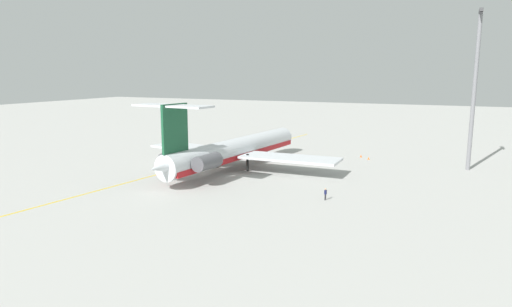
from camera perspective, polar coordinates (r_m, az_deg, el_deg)
ground at (r=85.15m, az=-4.97°, el=-1.33°), size 375.20×375.20×0.00m
main_jetliner at (r=79.74m, az=-3.06°, el=0.41°), size 43.15×38.14×12.56m
ground_crew_near_nose at (r=61.37m, az=8.82°, el=-4.93°), size 0.35×0.29×1.66m
ground_crew_near_tail at (r=107.41m, az=-2.04°, el=1.70°), size 0.41×0.28×1.77m
safety_cone_nose at (r=91.88m, az=14.12°, el=-0.58°), size 0.40×0.40×0.55m
safety_cone_wingtip at (r=109.60m, az=-4.26°, el=1.40°), size 0.40×0.40×0.55m
safety_cone_tail at (r=94.00m, az=13.20°, el=-0.31°), size 0.40×0.40×0.55m
taxiway_centreline at (r=85.44m, az=-7.63°, el=-1.34°), size 98.27×12.67×0.01m
light_mast at (r=86.59m, az=26.05°, el=7.86°), size 4.00×0.70×27.50m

